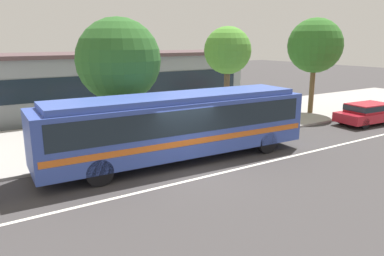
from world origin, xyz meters
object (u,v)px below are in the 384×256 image
object	(u,v)px
transit_bus	(179,123)
street_tree_far_end	(315,46)
pedestrian_waiting_near_sign	(109,125)
street_tree_mid_block	(228,51)
sedan_far_ahead	(369,112)
street_tree_near_stop	(119,60)
pedestrian_walking_along_curb	(185,118)

from	to	relation	value
transit_bus	street_tree_far_end	size ratio (longest dim) A/B	1.85
transit_bus	pedestrian_waiting_near_sign	bearing A→B (deg)	116.56
street_tree_mid_block	sedan_far_ahead	bearing A→B (deg)	-35.04
transit_bus	street_tree_near_stop	world-z (taller)	street_tree_near_stop
street_tree_mid_block	pedestrian_walking_along_curb	bearing A→B (deg)	-154.23
street_tree_far_end	pedestrian_walking_along_curb	bearing A→B (deg)	-174.67
street_tree_near_stop	street_tree_mid_block	bearing A→B (deg)	9.38
street_tree_mid_block	street_tree_far_end	world-z (taller)	street_tree_far_end
pedestrian_walking_along_curb	transit_bus	bearing A→B (deg)	-126.04
transit_bus	pedestrian_waiting_near_sign	world-z (taller)	transit_bus
sedan_far_ahead	pedestrian_waiting_near_sign	xyz separation A→B (m)	(-15.21, 3.75, 0.37)
transit_bus	sedan_far_ahead	world-z (taller)	transit_bus
street_tree_mid_block	street_tree_far_end	distance (m)	6.66
street_tree_mid_block	transit_bus	bearing A→B (deg)	-142.48
transit_bus	sedan_far_ahead	xyz separation A→B (m)	(13.44, -0.21, -0.94)
street_tree_near_stop	street_tree_far_end	xyz separation A→B (m)	(13.98, 0.18, 0.55)
sedan_far_ahead	pedestrian_walking_along_curb	world-z (taller)	pedestrian_walking_along_curb
sedan_far_ahead	street_tree_far_end	world-z (taller)	street_tree_far_end
transit_bus	street_tree_near_stop	distance (m)	4.50
pedestrian_walking_along_curb	street_tree_mid_block	size ratio (longest dim) A/B	0.31
street_tree_far_end	street_tree_near_stop	bearing A→B (deg)	-179.28
transit_bus	pedestrian_waiting_near_sign	distance (m)	4.00
pedestrian_waiting_near_sign	street_tree_far_end	xyz separation A→B (m)	(14.62, 0.23, 3.57)
pedestrian_walking_along_curb	street_tree_far_end	xyz separation A→B (m)	(10.84, 1.01, 3.50)
transit_bus	pedestrian_walking_along_curb	size ratio (longest dim) A/B	6.68
pedestrian_walking_along_curb	street_tree_mid_block	world-z (taller)	street_tree_mid_block
street_tree_near_stop	street_tree_far_end	bearing A→B (deg)	0.72
transit_bus	pedestrian_waiting_near_sign	size ratio (longest dim) A/B	7.09
transit_bus	sedan_far_ahead	size ratio (longest dim) A/B	2.54
pedestrian_walking_along_curb	street_tree_near_stop	xyz separation A→B (m)	(-3.14, 0.84, 2.96)
street_tree_mid_block	street_tree_near_stop	bearing A→B (deg)	-170.62
sedan_far_ahead	transit_bus	bearing A→B (deg)	179.12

